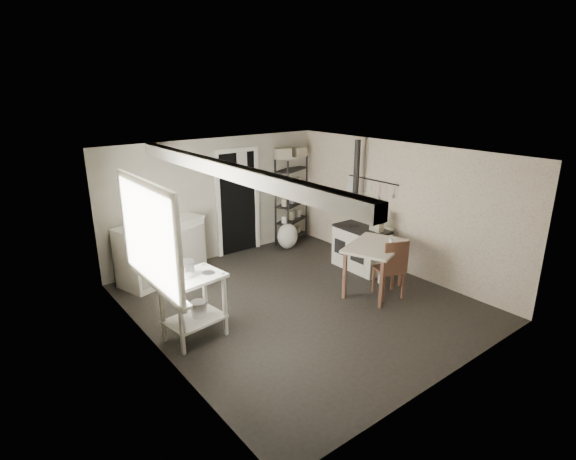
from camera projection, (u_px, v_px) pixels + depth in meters
floor at (300, 302)px, 6.99m from camera, size 5.00×5.00×0.00m
ceiling at (301, 154)px, 6.28m from camera, size 5.00×5.00×0.00m
wall_back at (217, 199)px, 8.51m from camera, size 4.50×0.02×2.30m
wall_front at (450, 290)px, 4.76m from camera, size 4.50×0.02×2.30m
wall_left at (154, 268)px, 5.32m from camera, size 0.02×5.00×2.30m
wall_right at (398, 207)px, 7.95m from camera, size 0.02×5.00×2.30m
window at (147, 236)px, 5.38m from camera, size 0.12×1.76×1.28m
doorway at (238, 204)px, 8.80m from camera, size 0.96×0.10×2.08m
ceiling_beam at (227, 170)px, 5.61m from camera, size 0.18×5.00×0.18m
wallpaper_panel at (398, 207)px, 7.94m from camera, size 0.01×5.00×2.30m
utensil_rail at (372, 180)px, 8.24m from camera, size 0.06×1.20×0.44m
prep_table at (194, 311)px, 5.87m from camera, size 0.85×0.66×0.89m
stockpot at (184, 273)px, 5.72m from camera, size 0.36×0.36×0.30m
saucepan at (209, 276)px, 5.84m from camera, size 0.20×0.20×0.10m
bucket at (199, 310)px, 5.94m from camera, size 0.27×0.27×0.23m
base_cabinets at (162, 253)px, 7.72m from camera, size 1.67×1.07×1.02m
mixing_bowl at (166, 224)px, 7.64m from camera, size 0.33×0.33×0.08m
counter_cup at (140, 230)px, 7.28m from camera, size 0.14×0.14×0.10m
shelf_rack at (291, 198)px, 9.39m from camera, size 0.92×0.64×1.80m
shelf_jar at (280, 181)px, 9.03m from camera, size 0.11×0.11×0.20m
storage_box_a at (283, 148)px, 8.92m from camera, size 0.38×0.36×0.21m
storage_box_b at (297, 148)px, 9.21m from camera, size 0.33×0.31×0.19m
stove at (361, 246)px, 8.14m from camera, size 0.56×1.00×0.78m
stovepipe at (356, 177)px, 8.28m from camera, size 0.15×0.15×1.47m
side_ledge at (379, 249)px, 8.01m from camera, size 0.55×0.35×0.78m
oats_box at (377, 218)px, 7.78m from camera, size 0.13×0.22×0.32m
work_table at (374, 270)px, 7.21m from camera, size 1.27×1.08×0.82m
table_cup at (391, 244)px, 7.13m from camera, size 0.10×0.10×0.09m
chair at (389, 267)px, 7.06m from camera, size 0.52×0.54×0.97m
flour_sack at (288, 237)px, 9.20m from camera, size 0.50×0.44×0.53m
floor_crock at (382, 279)px, 7.64m from camera, size 0.16×0.16×0.16m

